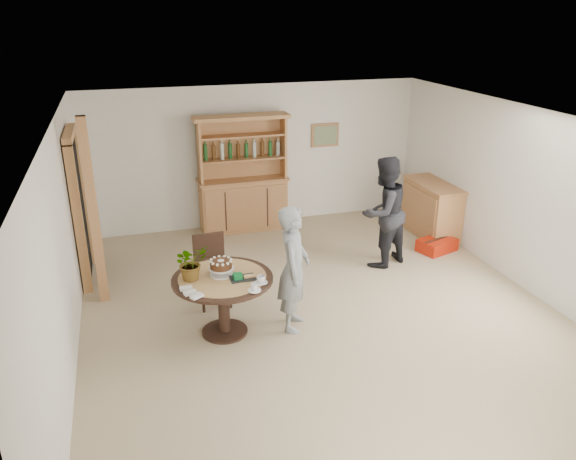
# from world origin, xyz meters

# --- Properties ---
(ground) EXTENTS (7.00, 7.00, 0.00)m
(ground) POSITION_xyz_m (0.00, 0.00, 0.00)
(ground) COLOR tan
(ground) RESTS_ON ground
(room_shell) EXTENTS (6.04, 7.04, 2.52)m
(room_shell) POSITION_xyz_m (0.00, 0.01, 1.74)
(room_shell) COLOR white
(room_shell) RESTS_ON ground
(doorway) EXTENTS (0.13, 1.10, 2.18)m
(doorway) POSITION_xyz_m (-2.93, 2.00, 1.11)
(doorway) COLOR black
(doorway) RESTS_ON ground
(pine_post) EXTENTS (0.12, 0.12, 2.50)m
(pine_post) POSITION_xyz_m (-2.70, 1.20, 1.25)
(pine_post) COLOR #BA804E
(pine_post) RESTS_ON ground
(hutch) EXTENTS (1.62, 0.54, 2.04)m
(hutch) POSITION_xyz_m (-0.30, 3.24, 0.69)
(hutch) COLOR tan
(hutch) RESTS_ON ground
(sideboard) EXTENTS (0.54, 1.26, 0.94)m
(sideboard) POSITION_xyz_m (2.74, 2.00, 0.47)
(sideboard) COLOR tan
(sideboard) RESTS_ON ground
(dining_table) EXTENTS (1.20, 1.20, 0.76)m
(dining_table) POSITION_xyz_m (-1.29, -0.09, 0.60)
(dining_table) COLOR black
(dining_table) RESTS_ON ground
(dining_chair) EXTENTS (0.44, 0.44, 0.95)m
(dining_chair) POSITION_xyz_m (-1.29, 0.73, 0.54)
(dining_chair) COLOR black
(dining_chair) RESTS_ON ground
(birthday_cake) EXTENTS (0.30, 0.30, 0.20)m
(birthday_cake) POSITION_xyz_m (-1.29, -0.04, 0.88)
(birthday_cake) COLOR white
(birthday_cake) RESTS_ON dining_table
(flower_vase) EXTENTS (0.47, 0.44, 0.42)m
(flower_vase) POSITION_xyz_m (-1.64, -0.04, 0.97)
(flower_vase) COLOR #3F7233
(flower_vase) RESTS_ON dining_table
(gift_tray) EXTENTS (0.30, 0.20, 0.08)m
(gift_tray) POSITION_xyz_m (-1.07, -0.22, 0.79)
(gift_tray) COLOR black
(gift_tray) RESTS_ON dining_table
(coffee_cup_a) EXTENTS (0.15, 0.15, 0.09)m
(coffee_cup_a) POSITION_xyz_m (-0.89, -0.37, 0.80)
(coffee_cup_a) COLOR white
(coffee_cup_a) RESTS_ON dining_table
(coffee_cup_b) EXTENTS (0.15, 0.15, 0.08)m
(coffee_cup_b) POSITION_xyz_m (-1.01, -0.54, 0.79)
(coffee_cup_b) COLOR white
(coffee_cup_b) RESTS_ON dining_table
(napkins) EXTENTS (0.24, 0.33, 0.03)m
(napkins) POSITION_xyz_m (-1.70, -0.41, 0.77)
(napkins) COLOR white
(napkins) RESTS_ON dining_table
(teen_boy) EXTENTS (0.58, 0.68, 1.58)m
(teen_boy) POSITION_xyz_m (-0.44, -0.19, 0.79)
(teen_boy) COLOR gray
(teen_boy) RESTS_ON ground
(adult_person) EXTENTS (1.01, 0.91, 1.70)m
(adult_person) POSITION_xyz_m (1.40, 1.16, 0.85)
(adult_person) COLOR black
(adult_person) RESTS_ON ground
(red_suitcase) EXTENTS (0.69, 0.57, 0.21)m
(red_suitcase) POSITION_xyz_m (2.50, 1.35, 0.10)
(red_suitcase) COLOR red
(red_suitcase) RESTS_ON ground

